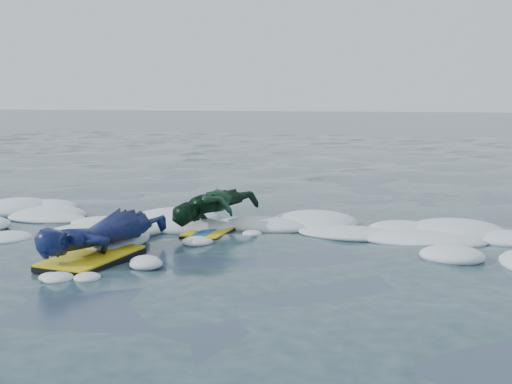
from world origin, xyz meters
TOP-DOWN VIEW (x-y plane):
  - ground at (0.00, 0.00)m, footprint 120.00×120.00m
  - foam_band at (0.00, 1.03)m, footprint 12.00×3.10m
  - prone_woman_unit at (-1.37, -0.13)m, footprint 1.01×1.81m
  - prone_child_unit at (-0.62, 1.40)m, footprint 1.11×1.47m

SIDE VIEW (x-z plane):
  - ground at x=0.00m, z-range 0.00..0.00m
  - foam_band at x=0.00m, z-range -0.15..0.15m
  - prone_woman_unit at x=-1.37m, z-range 0.01..0.45m
  - prone_child_unit at x=-0.62m, z-range 0.01..0.53m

